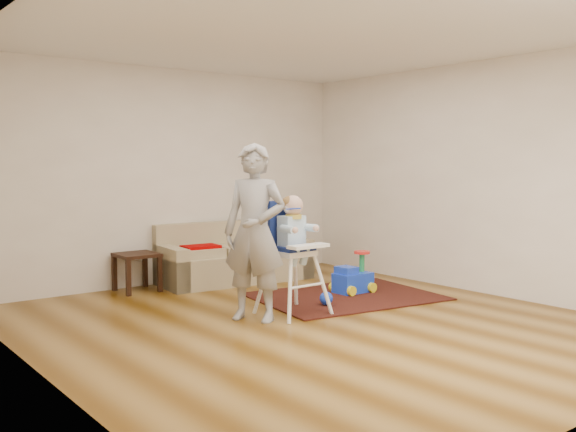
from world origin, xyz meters
TOP-DOWN VIEW (x-y plane):
  - ground at (0.00, 0.00)m, footprint 5.50×5.50m
  - room_envelope at (0.00, 0.53)m, footprint 5.04×5.52m
  - sofa at (0.62, 2.30)m, footprint 2.01×0.97m
  - side_table at (-0.65, 2.47)m, footprint 0.46×0.46m
  - area_rug at (1.07, 0.70)m, footprint 2.18×1.77m
  - ride_on_toy at (1.28, 0.80)m, footprint 0.44×0.31m
  - toy_ball at (0.58, 0.48)m, footprint 0.14×0.14m
  - high_chair at (0.08, 0.43)m, footprint 0.57×0.57m
  - adult at (-0.35, 0.47)m, footprint 0.68×0.75m

SIDE VIEW (x-z plane):
  - ground at x=0.00m, z-range 0.00..0.00m
  - area_rug at x=1.07m, z-range 0.00..0.02m
  - toy_ball at x=0.58m, z-range 0.02..0.16m
  - side_table at x=-0.65m, z-range 0.00..0.46m
  - ride_on_toy at x=1.28m, z-range 0.02..0.49m
  - sofa at x=0.62m, z-range 0.00..0.75m
  - high_chair at x=0.08m, z-range -0.02..1.19m
  - adult at x=-0.35m, z-range 0.00..1.71m
  - room_envelope at x=0.00m, z-range 0.52..3.24m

